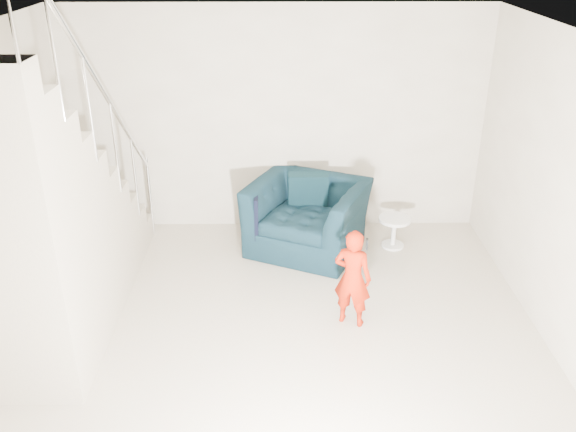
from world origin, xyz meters
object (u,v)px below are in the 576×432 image
object	(u,v)px
armchair	(307,217)
side_table	(394,227)
staircase	(46,239)
toddler	(353,278)

from	to	relation	value
armchair	side_table	xyz separation A→B (m)	(1.03, 0.02, -0.15)
armchair	staircase	size ratio (longest dim) A/B	0.34
armchair	toddler	world-z (taller)	toddler
armchair	staircase	world-z (taller)	staircase
side_table	staircase	size ratio (longest dim) A/B	0.10
toddler	staircase	xyz separation A→B (m)	(-2.74, -0.05, 0.46)
staircase	side_table	bearing A→B (deg)	24.83
side_table	staircase	xyz separation A→B (m)	(-3.41, -1.58, 0.70)
toddler	armchair	bearing A→B (deg)	-53.65
toddler	side_table	bearing A→B (deg)	-90.77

